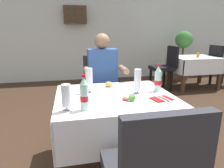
{
  "coord_description": "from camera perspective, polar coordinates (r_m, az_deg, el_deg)",
  "views": [
    {
      "loc": [
        -0.38,
        -1.5,
        1.28
      ],
      "look_at": [
        -0.0,
        0.25,
        0.8
      ],
      "focal_mm": 31.54,
      "sensor_mm": 36.0,
      "label": 1
    }
  ],
  "objects": [
    {
      "name": "beer_glass_middle",
      "position": [
        1.85,
        -6.65,
        1.0
      ],
      "size": [
        0.07,
        0.07,
        0.23
      ],
      "color": "white",
      "rests_on": "main_dining_table"
    },
    {
      "name": "cola_bottle_primary",
      "position": [
        1.44,
        -8.06,
        -3.06
      ],
      "size": [
        0.06,
        0.06,
        0.27
      ],
      "color": "silver",
      "rests_on": "main_dining_table"
    },
    {
      "name": "plate_far_diner",
      "position": [
        2.01,
        -0.71,
        -0.67
      ],
      "size": [
        0.24,
        0.24,
        0.07
      ],
      "color": "white",
      "rests_on": "main_dining_table"
    },
    {
      "name": "napkin_cutlery_set",
      "position": [
        1.73,
        14.17,
        -4.16
      ],
      "size": [
        0.19,
        0.2,
        0.01
      ],
      "color": "maroon",
      "rests_on": "main_dining_table"
    },
    {
      "name": "background_chair_right",
      "position": [
        5.34,
        28.91,
        5.35
      ],
      "size": [
        0.5,
        0.44,
        0.97
      ],
      "color": "black",
      "rests_on": "ground"
    },
    {
      "name": "background_table_tumbler",
      "position": [
        4.8,
        23.69,
        7.75
      ],
      "size": [
        0.06,
        0.06,
        0.11
      ],
      "primitive_type": "cylinder",
      "color": "#C68928",
      "rests_on": "background_dining_table"
    },
    {
      "name": "wall_bottle_rack",
      "position": [
        5.25,
        -10.66,
        19.16
      ],
      "size": [
        0.56,
        0.21,
        0.42
      ],
      "color": "#472D1E"
    },
    {
      "name": "beer_glass_right",
      "position": [
        1.82,
        7.41,
        0.87
      ],
      "size": [
        0.07,
        0.07,
        0.23
      ],
      "color": "white",
      "rests_on": "main_dining_table"
    },
    {
      "name": "background_chair_left",
      "position": [
        4.54,
        15.2,
        5.31
      ],
      "size": [
        0.5,
        0.44,
        0.97
      ],
      "color": "black",
      "rests_on": "ground"
    },
    {
      "name": "plate_near_camera",
      "position": [
        1.63,
        4.79,
        -4.66
      ],
      "size": [
        0.22,
        0.22,
        0.07
      ],
      "color": "white",
      "rests_on": "main_dining_table"
    },
    {
      "name": "beer_glass_left",
      "position": [
        1.45,
        -13.1,
        -3.84
      ],
      "size": [
        0.07,
        0.07,
        0.2
      ],
      "color": "white",
      "rests_on": "main_dining_table"
    },
    {
      "name": "seated_diner_far",
      "position": [
        2.48,
        -2.55,
        1.75
      ],
      "size": [
        0.5,
        0.46,
        1.26
      ],
      "color": "#282D42",
      "rests_on": "ground"
    },
    {
      "name": "background_dining_table",
      "position": [
        4.91,
        22.59,
        5.22
      ],
      "size": [
        1.0,
        0.78,
        0.72
      ],
      "color": "white",
      "rests_on": "ground"
    },
    {
      "name": "chair_far_diner_seat",
      "position": [
        2.62,
        -3.39,
        -1.08
      ],
      "size": [
        0.44,
        0.5,
        0.97
      ],
      "color": "#2D2D33",
      "rests_on": "ground"
    },
    {
      "name": "cola_bottle_secondary",
      "position": [
        1.93,
        13.16,
        1.3
      ],
      "size": [
        0.07,
        0.07,
        0.27
      ],
      "color": "silver",
      "rests_on": "main_dining_table"
    },
    {
      "name": "potted_plant_corner",
      "position": [
        5.62,
        19.84,
        8.62
      ],
      "size": [
        0.44,
        0.44,
        1.29
      ],
      "color": "brown",
      "rests_on": "ground"
    },
    {
      "name": "back_wall",
      "position": [
        5.41,
        -8.42,
        16.85
      ],
      "size": [
        11.0,
        0.12,
        2.93
      ],
      "primitive_type": "cube",
      "color": "silver",
      "rests_on": "ground"
    },
    {
      "name": "main_dining_table",
      "position": [
        1.84,
        0.66,
        -8.29
      ],
      "size": [
        1.05,
        0.9,
        0.72
      ],
      "color": "white",
      "rests_on": "ground"
    }
  ]
}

